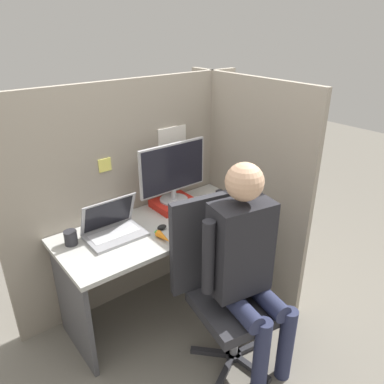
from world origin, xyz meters
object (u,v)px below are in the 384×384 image
(monitor, at_px, (173,171))
(pen_cup, at_px, (71,238))
(paper_box, at_px, (174,203))
(carrot_toy, at_px, (164,237))
(office_chair, at_px, (222,284))
(person, at_px, (247,261))
(laptop, at_px, (113,229))
(stapler, at_px, (225,196))

(monitor, xyz_separation_m, pen_cup, (-0.80, -0.02, -0.24))
(paper_box, xyz_separation_m, carrot_toy, (-0.33, -0.34, -0.00))
(paper_box, height_order, monitor, monitor)
(office_chair, distance_m, person, 0.29)
(monitor, height_order, pen_cup, monitor)
(paper_box, bearing_deg, laptop, -170.54)
(person, height_order, pen_cup, person)
(pen_cup, bearing_deg, office_chair, -47.33)
(person, relative_size, pen_cup, 14.72)
(stapler, distance_m, pen_cup, 1.19)
(paper_box, xyz_separation_m, office_chair, (-0.16, -0.71, -0.22))
(laptop, bearing_deg, person, -62.00)
(laptop, distance_m, carrot_toy, 0.33)
(monitor, relative_size, stapler, 3.32)
(office_chair, height_order, pen_cup, office_chair)
(laptop, relative_size, stapler, 2.23)
(office_chair, height_order, person, person)
(paper_box, distance_m, person, 0.88)
(monitor, relative_size, laptop, 1.49)
(stapler, bearing_deg, carrot_toy, -164.64)
(office_chair, relative_size, pen_cup, 11.76)
(stapler, relative_size, person, 0.12)
(laptop, height_order, stapler, laptop)
(monitor, xyz_separation_m, laptop, (-0.54, -0.09, -0.24))
(laptop, distance_m, stapler, 0.93)
(laptop, height_order, office_chair, office_chair)
(stapler, bearing_deg, person, -125.03)
(paper_box, height_order, carrot_toy, paper_box)
(stapler, bearing_deg, paper_box, 158.74)
(stapler, relative_size, carrot_toy, 1.08)
(office_chair, bearing_deg, carrot_toy, 114.39)
(laptop, relative_size, carrot_toy, 2.41)
(pen_cup, bearing_deg, carrot_toy, -34.36)
(carrot_toy, bearing_deg, pen_cup, 145.64)
(pen_cup, bearing_deg, person, -51.83)
(carrot_toy, relative_size, office_chair, 0.14)
(carrot_toy, bearing_deg, monitor, 46.35)
(office_chair, distance_m, pen_cup, 0.97)
(monitor, distance_m, stapler, 0.48)
(laptop, bearing_deg, carrot_toy, -49.17)
(carrot_toy, relative_size, person, 0.11)
(monitor, distance_m, pen_cup, 0.84)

